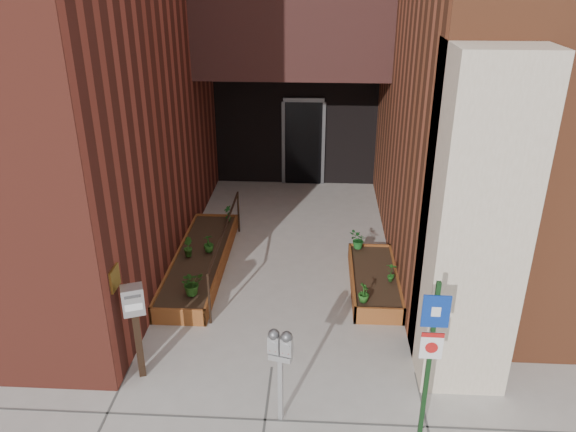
# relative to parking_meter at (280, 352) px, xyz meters

# --- Properties ---
(ground) EXTENTS (80.00, 80.00, 0.00)m
(ground) POSITION_rel_parking_meter_xyz_m (-0.19, 0.96, -1.03)
(ground) COLOR #9E9991
(ground) RESTS_ON ground
(planter_left) EXTENTS (0.90, 3.60, 0.30)m
(planter_left) POSITION_rel_parking_meter_xyz_m (-1.74, 3.66, -0.89)
(planter_left) COLOR brown
(planter_left) RESTS_ON ground
(planter_right) EXTENTS (0.80, 2.20, 0.30)m
(planter_right) POSITION_rel_parking_meter_xyz_m (1.41, 3.16, -0.89)
(planter_right) COLOR brown
(planter_right) RESTS_ON ground
(handrail) EXTENTS (0.04, 3.34, 0.90)m
(handrail) POSITION_rel_parking_meter_xyz_m (-1.24, 3.61, -0.28)
(handrail) COLOR black
(handrail) RESTS_ON ground
(parking_meter) EXTENTS (0.31, 0.17, 1.33)m
(parking_meter) POSITION_rel_parking_meter_xyz_m (0.00, 0.00, 0.00)
(parking_meter) COLOR #ACADAF
(parking_meter) RESTS_ON ground
(sign_post) EXTENTS (0.30, 0.07, 2.17)m
(sign_post) POSITION_rel_parking_meter_xyz_m (1.68, -0.23, 0.31)
(sign_post) COLOR #133415
(sign_post) RESTS_ON ground
(payment_dropbox) EXTENTS (0.34, 0.29, 1.41)m
(payment_dropbox) POSITION_rel_parking_meter_xyz_m (-1.96, 0.71, -0.01)
(payment_dropbox) COLOR black
(payment_dropbox) RESTS_ON ground
(shrub_left_a) EXTENTS (0.50, 0.50, 0.41)m
(shrub_left_a) POSITION_rel_parking_meter_xyz_m (-1.59, 2.32, -0.52)
(shrub_left_a) COLOR #235217
(shrub_left_a) RESTS_ON planter_left
(shrub_left_b) EXTENTS (0.26, 0.26, 0.35)m
(shrub_left_b) POSITION_rel_parking_meter_xyz_m (-1.94, 3.60, -0.55)
(shrub_left_b) COLOR #245117
(shrub_left_b) RESTS_ON planter_left
(shrub_left_c) EXTENTS (0.26, 0.26, 0.34)m
(shrub_left_c) POSITION_rel_parking_meter_xyz_m (-1.59, 3.78, -0.56)
(shrub_left_c) COLOR #205217
(shrub_left_c) RESTS_ON planter_left
(shrub_left_d) EXTENTS (0.24, 0.24, 0.34)m
(shrub_left_d) POSITION_rel_parking_meter_xyz_m (-1.44, 5.13, -0.56)
(shrub_left_d) COLOR #195A1C
(shrub_left_d) RESTS_ON planter_left
(shrub_right_a) EXTENTS (0.19, 0.19, 0.32)m
(shrub_right_a) POSITION_rel_parking_meter_xyz_m (1.16, 2.26, -0.57)
(shrub_right_a) COLOR #1D5017
(shrub_right_a) RESTS_ON planter_right
(shrub_right_b) EXTENTS (0.23, 0.23, 0.35)m
(shrub_right_b) POSITION_rel_parking_meter_xyz_m (1.66, 2.90, -0.55)
(shrub_right_b) COLOR #1C5618
(shrub_right_b) RESTS_ON planter_right
(shrub_right_c) EXTENTS (0.43, 0.43, 0.35)m
(shrub_right_c) POSITION_rel_parking_meter_xyz_m (1.17, 4.06, -0.55)
(shrub_right_c) COLOR #1C6222
(shrub_right_c) RESTS_ON planter_right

